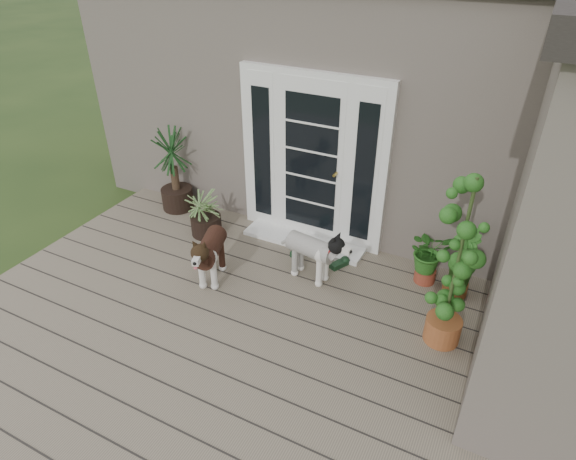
% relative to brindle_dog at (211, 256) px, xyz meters
% --- Properties ---
extents(deck, '(6.20, 4.60, 0.12)m').
position_rel_brindle_dog_xyz_m(deck, '(0.82, -0.83, -0.38)').
color(deck, '#6B5B4C').
rests_on(deck, ground).
extents(house_main, '(7.40, 4.00, 3.10)m').
position_rel_brindle_dog_xyz_m(house_main, '(0.82, 3.42, 1.11)').
color(house_main, '#665E54').
rests_on(house_main, ground).
extents(door_unit, '(1.90, 0.14, 2.15)m').
position_rel_brindle_dog_xyz_m(door_unit, '(0.62, 1.37, 0.75)').
color(door_unit, white).
rests_on(door_unit, deck).
extents(door_step, '(1.60, 0.40, 0.05)m').
position_rel_brindle_dog_xyz_m(door_step, '(0.62, 1.17, -0.30)').
color(door_step, white).
rests_on(door_step, deck).
extents(brindle_dog, '(0.56, 0.84, 0.64)m').
position_rel_brindle_dog_xyz_m(brindle_dog, '(0.00, 0.00, 0.00)').
color(brindle_dog, '#3F2117').
rests_on(brindle_dog, deck).
extents(white_dog, '(0.79, 0.44, 0.62)m').
position_rel_brindle_dog_xyz_m(white_dog, '(1.00, 0.53, -0.01)').
color(white_dog, silver).
rests_on(white_dog, deck).
extents(spider_plant, '(0.89, 0.89, 0.71)m').
position_rel_brindle_dog_xyz_m(spider_plant, '(-0.63, 0.78, 0.04)').
color(spider_plant, '#7D8F58').
rests_on(spider_plant, deck).
extents(yucca, '(1.00, 1.00, 1.22)m').
position_rel_brindle_dog_xyz_m(yucca, '(-1.41, 1.17, 0.29)').
color(yucca, black).
rests_on(yucca, deck).
extents(herb_a, '(0.66, 0.66, 0.60)m').
position_rel_brindle_dog_xyz_m(herb_a, '(2.21, 1.07, -0.02)').
color(herb_a, '#185418').
rests_on(herb_a, deck).
extents(herb_b, '(0.57, 0.57, 0.61)m').
position_rel_brindle_dog_xyz_m(herb_b, '(2.56, 0.99, -0.02)').
color(herb_b, '#175117').
rests_on(herb_b, deck).
extents(herb_c, '(0.35, 0.35, 0.54)m').
position_rel_brindle_dog_xyz_m(herb_c, '(3.06, 0.98, -0.05)').
color(herb_c, '#1F4C15').
rests_on(herb_c, deck).
extents(sapling, '(0.68, 0.68, 1.85)m').
position_rel_brindle_dog_xyz_m(sapling, '(2.59, 0.21, 0.61)').
color(sapling, '#164D18').
rests_on(sapling, deck).
extents(clog_left, '(0.21, 0.34, 0.09)m').
position_rel_brindle_dog_xyz_m(clog_left, '(0.68, 0.92, -0.27)').
color(clog_left, '#14331C').
rests_on(clog_left, deck).
extents(clog_right, '(0.25, 0.32, 0.09)m').
position_rel_brindle_dog_xyz_m(clog_right, '(1.23, 0.89, -0.28)').
color(clog_right, black).
rests_on(clog_right, deck).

